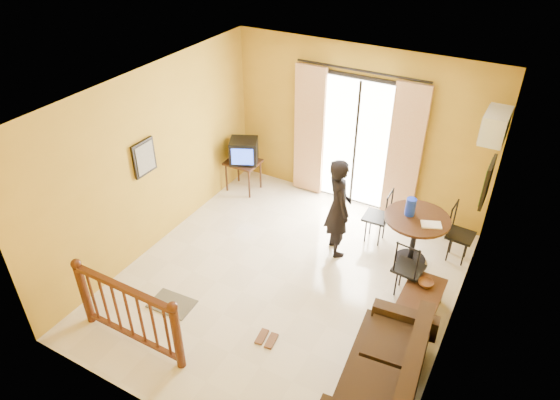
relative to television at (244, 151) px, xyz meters
The scene contains 19 objects.
ground 2.75m from the television, 44.69° to the right, with size 5.00×5.00×0.00m, color beige.
room_shell 2.78m from the television, 44.69° to the right, with size 5.00×5.00×5.00m.
balcony_door 1.99m from the television, 17.37° to the left, with size 2.25×0.14×2.46m.
tv_table 0.30m from the television, behind, with size 0.59×0.49×0.59m.
television is the anchor object (origin of this frame).
picture_left 2.21m from the television, 99.65° to the right, with size 0.05×0.42×0.52m.
dining_table 3.34m from the television, ahead, with size 0.95×0.95×0.79m.
water_jug 3.21m from the television, ahead, with size 0.15×0.15×0.27m, color #1630D0.
serving_tray 3.57m from the television, ahead, with size 0.28×0.18×0.02m, color beige.
dining_chairs 3.46m from the television, ahead, with size 1.68×1.54×0.95m.
air_conditioner 4.18m from the television, ahead, with size 0.31×0.60×0.40m.
botanical_print 4.21m from the television, ahead, with size 0.05×0.50×0.60m.
coffee_table 4.07m from the television, 22.82° to the right, with size 0.49×0.87×0.39m.
bowl 3.99m from the television, 20.39° to the right, with size 0.20×0.20×0.06m, color brown.
sofa 4.76m from the television, 38.14° to the right, with size 0.94×1.78×0.82m.
standing_person 2.35m from the television, 20.68° to the right, with size 0.58×0.38×1.60m, color black.
stair_balustrade 3.82m from the television, 79.15° to the right, with size 1.63×0.13×1.04m.
doormat 3.20m from the television, 76.62° to the right, with size 0.60×0.40×0.02m, color #585546.
sandals 3.71m from the television, 53.40° to the right, with size 0.27×0.26×0.03m.
Camera 1 is at (2.54, -4.76, 4.96)m, focal length 32.00 mm.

